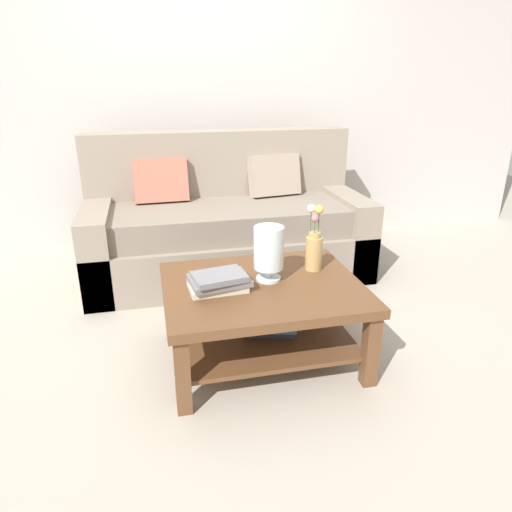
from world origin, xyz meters
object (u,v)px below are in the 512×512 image
at_px(glass_hurricane_vase, 269,250).
at_px(flower_pitcher, 314,246).
at_px(couch, 226,227).
at_px(coffee_table, 263,305).
at_px(book_stack_main, 219,281).

height_order(glass_hurricane_vase, flower_pitcher, flower_pitcher).
bearing_deg(glass_hurricane_vase, flower_pitcher, 16.20).
relative_size(couch, glass_hurricane_vase, 7.05).
relative_size(coffee_table, flower_pitcher, 2.77).
bearing_deg(glass_hurricane_vase, couch, 91.22).
bearing_deg(book_stack_main, glass_hurricane_vase, 12.52).
distance_m(couch, coffee_table, 1.24).
xyz_separation_m(couch, flower_pitcher, (0.31, -1.12, 0.21)).
bearing_deg(book_stack_main, coffee_table, 3.91).
distance_m(coffee_table, glass_hurricane_vase, 0.30).
relative_size(book_stack_main, glass_hurricane_vase, 1.09).
xyz_separation_m(couch, glass_hurricane_vase, (0.03, -1.20, 0.25)).
height_order(couch, flower_pitcher, couch).
distance_m(coffee_table, book_stack_main, 0.29).
xyz_separation_m(coffee_table, flower_pitcher, (0.32, 0.13, 0.26)).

